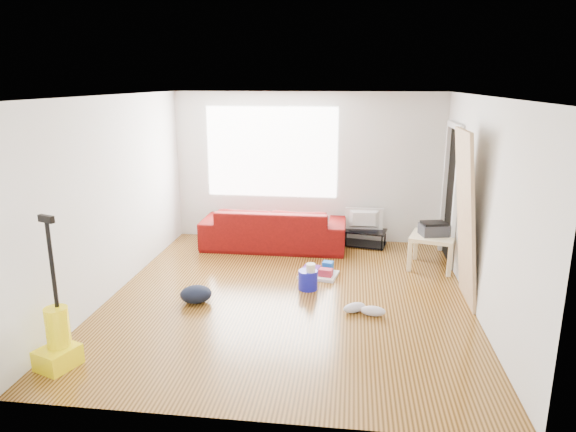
# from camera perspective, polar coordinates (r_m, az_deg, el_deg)

# --- Properties ---
(room) EXTENTS (4.51, 5.01, 2.51)m
(room) POSITION_cam_1_polar(r_m,az_deg,el_deg) (6.37, 0.92, 1.97)
(room) COLOR #40260A
(room) RESTS_ON ground
(sofa) EXTENTS (2.33, 0.91, 0.68)m
(sofa) POSITION_cam_1_polar(r_m,az_deg,el_deg) (8.50, -1.55, -3.48)
(sofa) COLOR #430607
(sofa) RESTS_ON ground
(tv_stand) EXTENTS (0.79, 0.55, 0.27)m
(tv_stand) POSITION_cam_1_polar(r_m,az_deg,el_deg) (8.63, 8.38, -2.35)
(tv_stand) COLOR black
(tv_stand) RESTS_ON ground
(tv) EXTENTS (0.62, 0.08, 0.36)m
(tv) POSITION_cam_1_polar(r_m,az_deg,el_deg) (8.54, 8.46, -0.39)
(tv) COLOR black
(tv) RESTS_ON tv_stand
(side_table) EXTENTS (0.75, 0.75, 0.50)m
(side_table) POSITION_cam_1_polar(r_m,az_deg,el_deg) (7.77, 15.79, -2.62)
(side_table) COLOR beige
(side_table) RESTS_ON ground
(printer) EXTENTS (0.43, 0.36, 0.20)m
(printer) POSITION_cam_1_polar(r_m,az_deg,el_deg) (7.72, 15.88, -1.38)
(printer) COLOR #25262A
(printer) RESTS_ON side_table
(bucket) EXTENTS (0.29, 0.29, 0.26)m
(bucket) POSITION_cam_1_polar(r_m,az_deg,el_deg) (6.86, 2.22, -8.09)
(bucket) COLOR #1215AA
(bucket) RESTS_ON ground
(toilet_paper) EXTENTS (0.12, 0.12, 0.11)m
(toilet_paper) POSITION_cam_1_polar(r_m,az_deg,el_deg) (6.76, 2.53, -6.79)
(toilet_paper) COLOR silver
(toilet_paper) RESTS_ON bucket
(cleaning_tray) EXTENTS (0.58, 0.50, 0.18)m
(cleaning_tray) POSITION_cam_1_polar(r_m,az_deg,el_deg) (7.28, 3.55, -6.24)
(cleaning_tray) COLOR white
(cleaning_tray) RESTS_ON ground
(backpack) EXTENTS (0.46, 0.41, 0.22)m
(backpack) POSITION_cam_1_polar(r_m,az_deg,el_deg) (6.57, -10.15, -9.41)
(backpack) COLOR black
(backpack) RESTS_ON ground
(sneakers) EXTENTS (0.53, 0.27, 0.12)m
(sneakers) POSITION_cam_1_polar(r_m,az_deg,el_deg) (6.21, 8.41, -10.22)
(sneakers) COLOR silver
(sneakers) RESTS_ON ground
(vacuum) EXTENTS (0.42, 0.44, 1.49)m
(vacuum) POSITION_cam_1_polar(r_m,az_deg,el_deg) (5.50, -24.24, -12.40)
(vacuum) COLOR #FFE70A
(vacuum) RESTS_ON ground
(door_panel) EXTENTS (0.27, 0.85, 2.12)m
(door_panel) POSITION_cam_1_polar(r_m,az_deg,el_deg) (6.89, 18.38, -8.77)
(door_panel) COLOR #A87857
(door_panel) RESTS_ON ground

